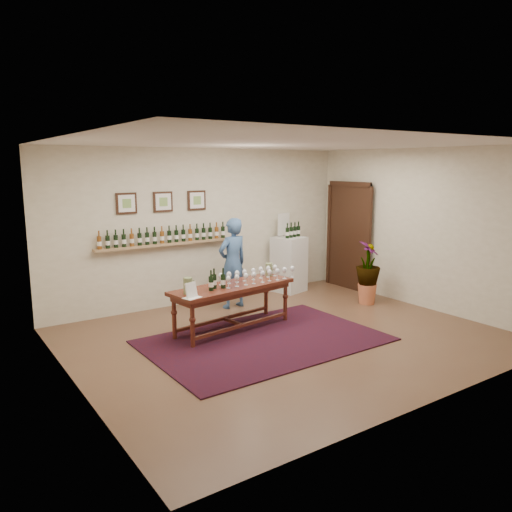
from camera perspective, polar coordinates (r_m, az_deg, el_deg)
ground at (r=7.46m, az=3.50°, el=-9.27°), size 6.00×6.00×0.00m
room_shell at (r=9.90m, az=6.69°, el=2.25°), size 6.00×6.00×6.00m
rug at (r=7.30m, az=0.99°, el=-9.61°), size 3.35×2.26×0.02m
tasting_table at (r=7.61m, az=-2.67°, el=-4.09°), size 2.08×0.92×0.71m
table_glasses at (r=7.75m, az=-0.32°, el=-2.25°), size 1.42×0.38×0.20m
table_bottles at (r=7.32m, az=-4.64°, el=-2.70°), size 0.28×0.18×0.28m
pitcher_left at (r=7.08m, az=-7.78°, el=-3.40°), size 0.18×0.18×0.24m
pitcher_right at (r=8.18m, az=1.49°, el=-1.54°), size 0.15×0.15×0.21m
menu_card at (r=6.89m, az=-7.43°, el=-3.89°), size 0.27×0.23×0.21m
display_pedestal at (r=10.00m, az=3.77°, el=-0.95°), size 0.67×0.67×1.10m
pedestal_bottles at (r=9.87m, az=4.25°, el=3.06°), size 0.33×0.16×0.32m
info_sign at (r=10.00m, az=3.18°, el=3.65°), size 0.35×0.10×0.49m
potted_plant at (r=9.28m, az=12.66°, el=-1.86°), size 0.74×0.74×0.99m
person at (r=8.78m, az=-2.68°, el=-0.83°), size 0.62×0.44×1.60m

